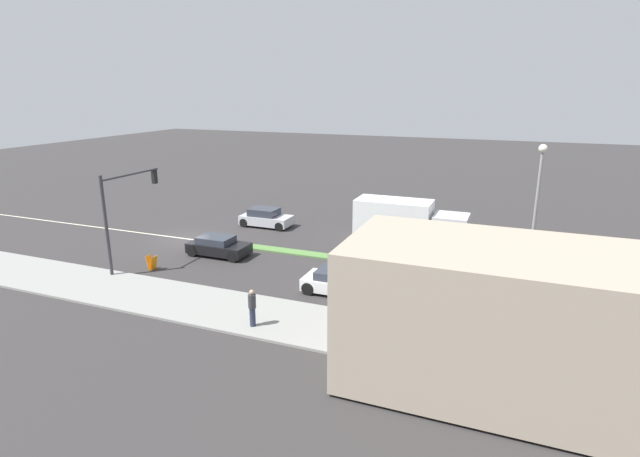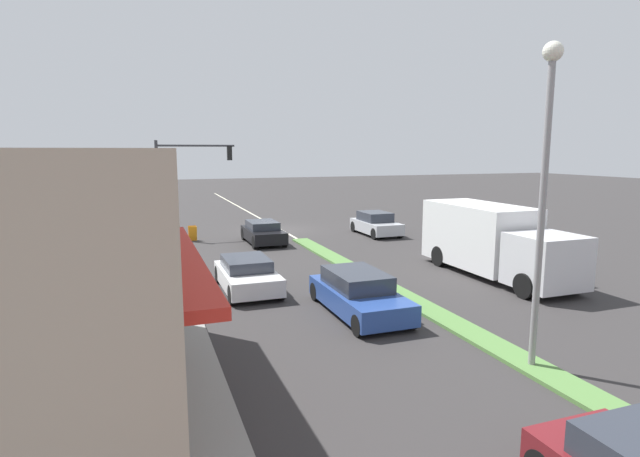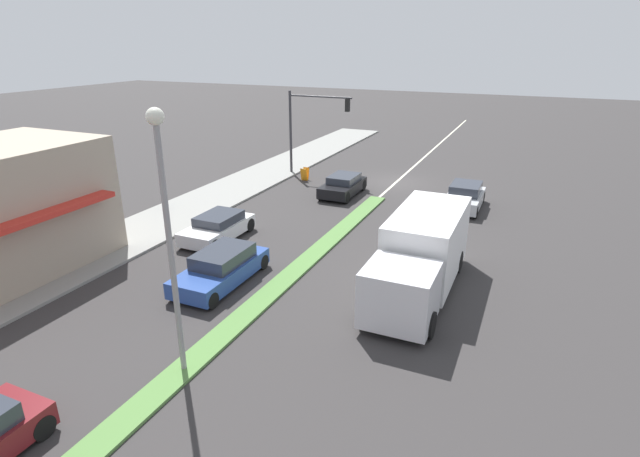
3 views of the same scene
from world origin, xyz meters
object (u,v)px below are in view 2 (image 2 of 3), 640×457
Objects in this scene: coupe_blue at (358,294)px; street_lamp at (545,166)px; sedan_silver at (376,224)px; warning_aframe_sign at (193,233)px; delivery_truck at (492,240)px; van_white at (247,275)px; pedestrian at (100,261)px; suv_black at (263,232)px; traffic_signal_main at (183,172)px.

street_lamp is at bearing 113.16° from coupe_blue.
street_lamp is at bearing 74.87° from sedan_silver.
sedan_silver reaches higher than warning_aframe_sign.
delivery_truck is 10.10m from van_white.
pedestrian is at bearing -37.34° from coupe_blue.
delivery_truck is at bearing -122.84° from street_lamp.
delivery_truck is 10.78m from sedan_silver.
pedestrian is at bearing 40.99° from suv_black.
delivery_truck is at bearing 167.20° from pedestrian.
sedan_silver is at bearing -176.52° from suv_black.
warning_aframe_sign is 0.19× the size of coupe_blue.
sedan_silver reaches higher than van_white.
van_white is at bearing -60.69° from street_lamp.
sedan_silver is at bearing 170.90° from warning_aframe_sign.
street_lamp is 1.89× the size of van_white.
van_white is (-0.83, 11.32, 0.17)m from warning_aframe_sign.
traffic_signal_main reaches higher than pedestrian.
suv_black is at bearing 137.97° from traffic_signal_main.
coupe_blue is 1.15× the size of suv_black.
street_lamp reaches higher than traffic_signal_main.
van_white is (5.00, -8.91, -4.18)m from street_lamp.
van_white is at bearing 156.04° from pedestrian.
suv_black is at bearing -107.01° from van_white.
van_white is (2.80, -3.77, -0.04)m from coupe_blue.
warning_aframe_sign is 11.35m from van_white.
suv_black is (-0.00, -12.92, -0.03)m from coupe_blue.
van_white is 13.85m from sedan_silver.
coupe_blue is 12.92m from suv_black.
traffic_signal_main is at bearing -77.81° from warning_aframe_sign.
street_lamp is at bearing 105.83° from traffic_signal_main.
delivery_truck is at bearing -160.11° from coupe_blue.
sedan_silver is (-5.00, -18.50, -4.11)m from street_lamp.
pedestrian reaches higher than suv_black.
delivery_truck reaches higher than warning_aframe_sign.
delivery_truck reaches higher than suv_black.
suv_black is at bearing -90.00° from coupe_blue.
sedan_silver is (-7.20, -0.44, 0.06)m from suv_black.
warning_aframe_sign is 16.56m from delivery_truck.
pedestrian is at bearing -47.87° from street_lamp.
coupe_blue reaches higher than van_white.
street_lamp is 8.80× the size of warning_aframe_sign.
van_white is at bearing -53.37° from coupe_blue.
coupe_blue is 1.14× the size of sedan_silver.
traffic_signal_main is 1.46× the size of suv_black.
van_white is 9.57m from suv_black.
street_lamp is 19.60m from sedan_silver.
delivery_truck is 1.92× the size of van_white.
traffic_signal_main is 17.23m from coupe_blue.
suv_black is 7.21m from sedan_silver.
traffic_signal_main reaches higher than delivery_truck.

